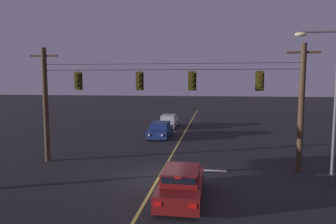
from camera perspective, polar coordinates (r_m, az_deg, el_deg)
ground_plane at (r=16.66m, az=-1.72°, el=-12.11°), size 180.00×180.00×0.00m
lane_centre_stripe at (r=24.60m, az=1.74°, el=-6.22°), size 0.14×60.00×0.01m
stop_bar_paint at (r=18.06m, az=5.31°, el=-10.70°), size 3.40×0.36×0.01m
signal_span_assembly at (r=18.17m, az=-0.47°, el=1.43°), size 17.15×0.32×7.19m
traffic_light_leftmost at (r=19.72m, az=-16.52°, el=5.59°), size 0.48×0.41×1.22m
traffic_light_left_inner at (r=18.41m, az=-5.42°, el=5.80°), size 0.48×0.41×1.22m
traffic_light_centre at (r=17.92m, az=4.51°, el=5.81°), size 0.48×0.41×1.22m
traffic_light_right_inner at (r=18.06m, az=16.80°, el=5.58°), size 0.48×0.41×1.22m
car_waiting_near_lane at (r=13.63m, az=2.48°, el=-13.36°), size 1.80×4.33×1.39m
car_oncoming_lead at (r=27.99m, az=-1.44°, el=-3.41°), size 1.80×4.42×1.39m
car_oncoming_trailing at (r=33.99m, az=0.11°, el=-1.78°), size 1.80×4.42×1.39m
street_lamp_corner at (r=16.79m, az=27.86°, el=3.31°), size 2.11×0.30×7.59m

